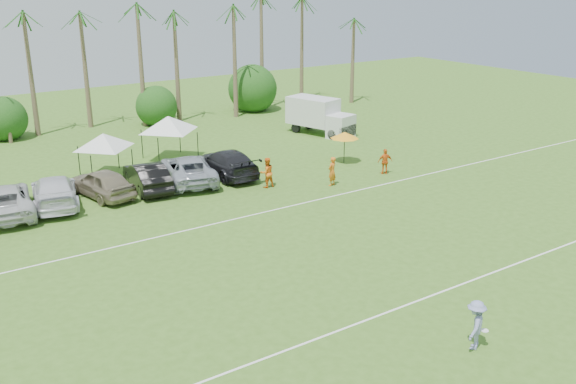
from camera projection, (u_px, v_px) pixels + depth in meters
ground at (421, 337)px, 23.08m from camera, size 120.00×120.00×0.00m
field_lines at (295, 259)px, 29.35m from camera, size 80.00×12.10×0.01m
palm_tree_4 at (25, 43)px, 48.33m from camera, size 2.40×2.40×8.90m
palm_tree_5 at (77, 29)px, 50.17m from camera, size 2.40×2.40×9.90m
palm_tree_6 at (125, 16)px, 52.02m from camera, size 2.40×2.40×10.90m
palm_tree_7 at (170, 4)px, 53.87m from camera, size 2.40×2.40×11.90m
palm_tree_8 at (224, 32)px, 57.36m from camera, size 2.40×2.40×8.90m
palm_tree_9 at (271, 20)px, 59.74m from camera, size 2.40×2.40×9.90m
palm_tree_10 at (314, 9)px, 62.12m from camera, size 2.40×2.40×10.90m
bush_tree_1 at (5, 118)px, 49.88m from camera, size 4.00×4.00×4.00m
bush_tree_2 at (150, 102)px, 56.25m from camera, size 4.00×4.00×4.00m
bush_tree_3 at (248, 91)px, 61.57m from camera, size 4.00×4.00×4.00m
sideline_player_a at (332, 171)px, 39.38m from camera, size 0.77×0.63×1.82m
sideline_player_b at (267, 173)px, 39.04m from camera, size 0.95×0.76×1.87m
sideline_player_c at (385, 162)px, 41.69m from camera, size 1.06×0.77×1.67m
box_truck at (320, 115)px, 51.99m from camera, size 3.62×6.00×2.91m
canopy_tent_left at (103, 133)px, 40.59m from camera, size 4.08×4.08×3.30m
canopy_tent_right at (168, 116)px, 44.19m from camera, size 4.49×4.49×3.64m
market_umbrella at (345, 135)px, 43.77m from camera, size 1.97×1.97×2.19m
frisbee_player at (475, 325)px, 22.12m from camera, size 1.35×1.15×1.81m
parked_car_2 at (3, 200)px, 34.48m from camera, size 3.55×6.41×1.70m
parked_car_3 at (54, 191)px, 35.95m from camera, size 3.57×6.22×1.70m
parked_car_4 at (102, 183)px, 37.35m from camera, size 2.94×5.28×1.70m
parked_car_5 at (147, 176)px, 38.61m from camera, size 2.40×5.33×1.70m
parked_car_6 at (188, 169)px, 40.02m from camera, size 4.28×6.62×1.70m
parked_car_7 at (227, 163)px, 41.36m from camera, size 2.70×5.97×1.70m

